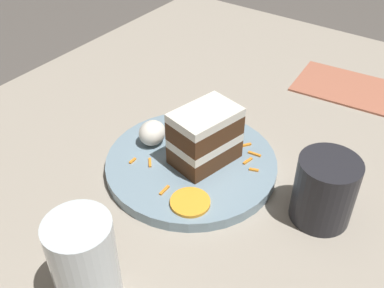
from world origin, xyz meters
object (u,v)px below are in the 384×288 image
(plate, at_px, (192,164))
(orange_garnish, at_px, (190,202))
(cream_dollop, at_px, (152,133))
(drinking_glass, at_px, (86,268))
(menu_card, at_px, (348,88))
(cake_slice, at_px, (205,136))
(coffee_mug, at_px, (325,188))

(plate, height_order, orange_garnish, orange_garnish)
(cream_dollop, bearing_deg, drinking_glass, 24.04)
(plate, bearing_deg, menu_card, 163.23)
(drinking_glass, xyz_separation_m, menu_card, (-0.63, 0.08, -0.05))
(plate, height_order, cake_slice, cake_slice)
(cream_dollop, height_order, coffee_mug, coffee_mug)
(cake_slice, height_order, coffee_mug, cake_slice)
(coffee_mug, bearing_deg, menu_card, -166.15)
(menu_card, bearing_deg, drinking_glass, 167.94)
(menu_card, bearing_deg, cream_dollop, 148.36)
(orange_garnish, distance_m, menu_card, 0.46)
(coffee_mug, height_order, menu_card, coffee_mug)
(plate, relative_size, drinking_glass, 2.17)
(cake_slice, relative_size, drinking_glass, 0.91)
(drinking_glass, xyz_separation_m, coffee_mug, (-0.27, 0.17, 0.00))
(plate, height_order, cream_dollop, cream_dollop)
(plate, xyz_separation_m, cake_slice, (-0.01, 0.02, 0.05))
(cake_slice, xyz_separation_m, menu_card, (-0.37, 0.10, -0.06))
(cake_slice, xyz_separation_m, cream_dollop, (0.01, -0.09, -0.02))
(cream_dollop, bearing_deg, coffee_mug, 94.53)
(plate, distance_m, coffee_mug, 0.21)
(cream_dollop, height_order, menu_card, cream_dollop)
(orange_garnish, xyz_separation_m, coffee_mug, (-0.10, 0.15, 0.03))
(plate, bearing_deg, cream_dollop, -88.94)
(orange_garnish, bearing_deg, cream_dollop, -120.70)
(cake_slice, height_order, menu_card, cake_slice)
(cream_dollop, relative_size, orange_garnish, 0.81)
(cream_dollop, distance_m, drinking_glass, 0.28)
(plate, distance_m, cake_slice, 0.06)
(plate, xyz_separation_m, cream_dollop, (0.00, -0.08, 0.03))
(orange_garnish, distance_m, coffee_mug, 0.18)
(menu_card, bearing_deg, plate, 158.29)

